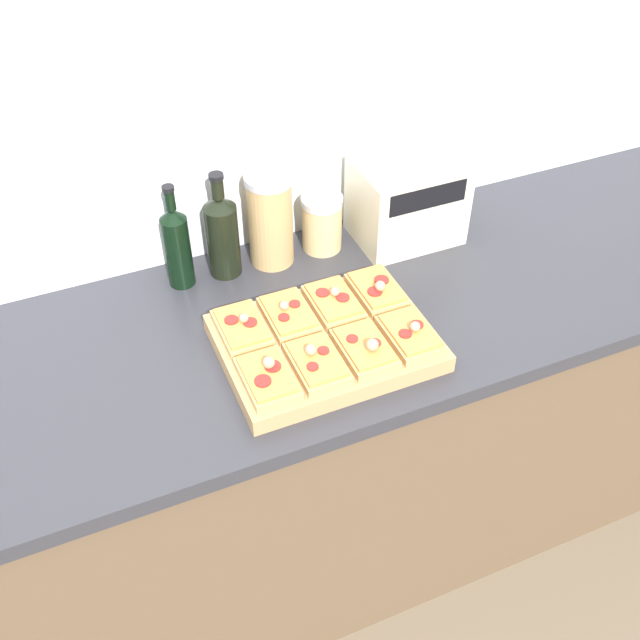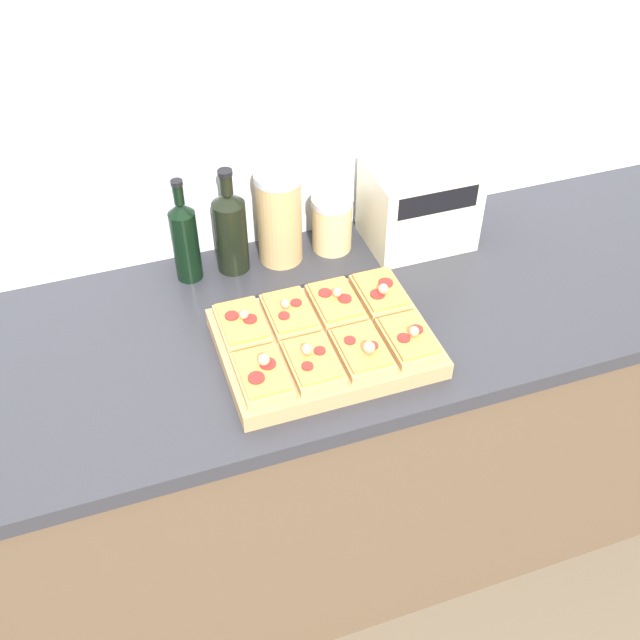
# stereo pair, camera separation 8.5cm
# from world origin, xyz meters

# --- Properties ---
(wall_back) EXTENTS (6.00, 0.06, 2.50)m
(wall_back) POSITION_xyz_m (0.00, 0.67, 1.25)
(wall_back) COLOR silver
(wall_back) RESTS_ON ground_plane
(kitchen_counter) EXTENTS (2.63, 0.67, 0.91)m
(kitchen_counter) POSITION_xyz_m (0.00, 0.32, 0.46)
(kitchen_counter) COLOR brown
(kitchen_counter) RESTS_ON ground_plane
(cutting_board) EXTENTS (0.44, 0.33, 0.04)m
(cutting_board) POSITION_xyz_m (0.07, 0.21, 0.94)
(cutting_board) COLOR tan
(cutting_board) RESTS_ON kitchen_counter
(pizza_slice_back_left) EXTENTS (0.10, 0.15, 0.05)m
(pizza_slice_back_left) POSITION_xyz_m (-0.09, 0.29, 0.97)
(pizza_slice_back_left) COLOR tan
(pizza_slice_back_left) RESTS_ON cutting_board
(pizza_slice_back_midleft) EXTENTS (0.10, 0.15, 0.05)m
(pizza_slice_back_midleft) POSITION_xyz_m (0.02, 0.29, 0.97)
(pizza_slice_back_midleft) COLOR tan
(pizza_slice_back_midleft) RESTS_ON cutting_board
(pizza_slice_back_midright) EXTENTS (0.10, 0.15, 0.05)m
(pizza_slice_back_midright) POSITION_xyz_m (0.13, 0.29, 0.97)
(pizza_slice_back_midright) COLOR tan
(pizza_slice_back_midright) RESTS_ON cutting_board
(pizza_slice_back_right) EXTENTS (0.10, 0.15, 0.05)m
(pizza_slice_back_right) POSITION_xyz_m (0.23, 0.29, 0.97)
(pizza_slice_back_right) COLOR tan
(pizza_slice_back_right) RESTS_ON cutting_board
(pizza_slice_front_left) EXTENTS (0.10, 0.15, 0.05)m
(pizza_slice_front_left) POSITION_xyz_m (-0.09, 0.14, 0.97)
(pizza_slice_front_left) COLOR tan
(pizza_slice_front_left) RESTS_ON cutting_board
(pizza_slice_front_midleft) EXTENTS (0.10, 0.15, 0.05)m
(pizza_slice_front_midleft) POSITION_xyz_m (0.02, 0.14, 0.97)
(pizza_slice_front_midleft) COLOR tan
(pizza_slice_front_midleft) RESTS_ON cutting_board
(pizza_slice_front_midright) EXTENTS (0.10, 0.15, 0.05)m
(pizza_slice_front_midright) POSITION_xyz_m (0.13, 0.13, 0.97)
(pizza_slice_front_midright) COLOR tan
(pizza_slice_front_midright) RESTS_ON cutting_board
(pizza_slice_front_right) EXTENTS (0.10, 0.15, 0.05)m
(pizza_slice_front_right) POSITION_xyz_m (0.23, 0.13, 0.97)
(pizza_slice_front_right) COLOR tan
(pizza_slice_front_right) RESTS_ON cutting_board
(olive_oil_bottle) EXTENTS (0.06, 0.06, 0.27)m
(olive_oil_bottle) POSITION_xyz_m (-0.15, 0.56, 1.02)
(olive_oil_bottle) COLOR black
(olive_oil_bottle) RESTS_ON kitchen_counter
(wine_bottle) EXTENTS (0.08, 0.08, 0.27)m
(wine_bottle) POSITION_xyz_m (-0.04, 0.56, 1.03)
(wine_bottle) COLOR black
(wine_bottle) RESTS_ON kitchen_counter
(grain_jar_tall) EXTENTS (0.11, 0.11, 0.24)m
(grain_jar_tall) POSITION_xyz_m (0.08, 0.56, 1.03)
(grain_jar_tall) COLOR tan
(grain_jar_tall) RESTS_ON kitchen_counter
(grain_jar_short) EXTENTS (0.10, 0.10, 0.15)m
(grain_jar_short) POSITION_xyz_m (0.21, 0.56, 0.99)
(grain_jar_short) COLOR tan
(grain_jar_short) RESTS_ON kitchen_counter
(toaster_oven) EXTENTS (0.28, 0.19, 0.21)m
(toaster_oven) POSITION_xyz_m (0.43, 0.52, 1.02)
(toaster_oven) COLOR beige
(toaster_oven) RESTS_ON kitchen_counter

